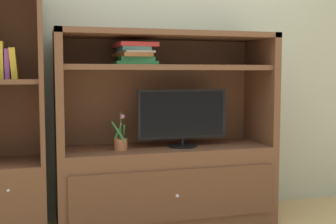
# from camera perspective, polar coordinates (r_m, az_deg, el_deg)

# --- Properties ---
(painted_rear_wall) EXTENTS (6.00, 0.10, 2.80)m
(painted_rear_wall) POSITION_cam_1_polar(r_m,az_deg,el_deg) (3.44, -1.85, 10.27)
(painted_rear_wall) COLOR #ADB29E
(painted_rear_wall) RESTS_ON ground_plane
(media_console) EXTENTS (1.52, 0.53, 1.37)m
(media_console) POSITION_cam_1_polar(r_m,az_deg,el_deg) (3.15, -0.28, -6.60)
(media_console) COLOR brown
(media_console) RESTS_ON ground_plane
(tv_monitor) EXTENTS (0.65, 0.21, 0.41)m
(tv_monitor) POSITION_cam_1_polar(r_m,az_deg,el_deg) (3.09, 1.89, -0.60)
(tv_monitor) COLOR black
(tv_monitor) RESTS_ON media_console
(potted_plant) EXTENTS (0.10, 0.12, 0.26)m
(potted_plant) POSITION_cam_1_polar(r_m,az_deg,el_deg) (2.99, -6.15, -3.92)
(potted_plant) COLOR #B26642
(potted_plant) RESTS_ON media_console
(magazine_stack) EXTENTS (0.29, 0.35, 0.15)m
(magazine_stack) POSITION_cam_1_polar(r_m,az_deg,el_deg) (3.03, -4.43, 7.55)
(magazine_stack) COLOR #338C4C
(magazine_stack) RESTS_ON media_console
(bookshelf_tall) EXTENTS (0.44, 0.46, 1.67)m
(bookshelf_tall) POSITION_cam_1_polar(r_m,az_deg,el_deg) (3.04, -19.79, -5.41)
(bookshelf_tall) COLOR brown
(bookshelf_tall) RESTS_ON ground_plane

